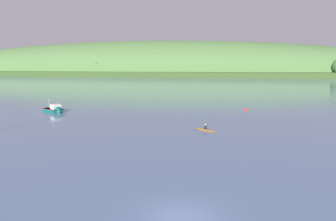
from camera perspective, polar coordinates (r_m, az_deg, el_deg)
name	(u,v)px	position (r m, az deg, el deg)	size (l,w,h in m)	color
ground	(181,217)	(19.00, 2.31, -18.11)	(1400.00, 1400.00, 0.00)	slate
far_shoreline_hill	(148,75)	(286.45, -3.56, 6.20)	(614.04, 150.08, 59.09)	#314A21
fishing_boat_moored	(55,110)	(62.07, -19.17, 0.01)	(5.14, 4.57, 3.12)	#0F564C
canoe_with_paddler	(205,130)	(42.26, 6.54, -3.41)	(3.34, 3.03, 1.02)	brown
mooring_buoy_foreground	(246,110)	(63.55, 13.52, 0.12)	(0.73, 0.73, 0.81)	red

